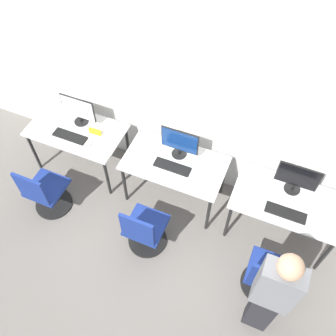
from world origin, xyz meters
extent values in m
plane|color=slate|center=(0.00, 0.00, 0.00)|extent=(20.00, 20.00, 0.00)
cube|color=silver|center=(0.00, 0.82, 1.40)|extent=(12.00, 0.05, 2.80)
cube|color=silver|center=(-1.37, 0.35, 0.72)|extent=(1.22, 0.69, 0.02)
cylinder|color=black|center=(-1.93, 0.05, 0.35)|extent=(0.04, 0.04, 0.71)
cylinder|color=black|center=(-0.81, 0.05, 0.35)|extent=(0.04, 0.04, 0.71)
cylinder|color=black|center=(-1.93, 0.64, 0.35)|extent=(0.04, 0.04, 0.71)
cylinder|color=black|center=(-0.81, 0.64, 0.35)|extent=(0.04, 0.04, 0.71)
cylinder|color=black|center=(-1.37, 0.49, 0.74)|extent=(0.19, 0.19, 0.01)
cylinder|color=black|center=(-1.37, 0.49, 0.78)|extent=(0.04, 0.04, 0.08)
cube|color=black|center=(-1.37, 0.50, 0.98)|extent=(0.46, 0.01, 0.33)
cube|color=silver|center=(-1.37, 0.49, 0.98)|extent=(0.44, 0.01, 0.30)
cube|color=black|center=(-1.37, 0.21, 0.74)|extent=(0.45, 0.14, 0.02)
ellipsoid|color=silver|center=(-1.08, 0.20, 0.75)|extent=(0.06, 0.09, 0.03)
cylinder|color=black|center=(-1.41, -0.40, 0.01)|extent=(0.48, 0.48, 0.03)
cylinder|color=black|center=(-1.41, -0.40, 0.20)|extent=(0.04, 0.04, 0.35)
cube|color=navy|center=(-1.41, -0.40, 0.40)|extent=(0.44, 0.44, 0.05)
cube|color=navy|center=(-1.41, -0.60, 0.65)|extent=(0.40, 0.04, 0.44)
cube|color=silver|center=(0.00, 0.35, 0.72)|extent=(1.22, 0.69, 0.02)
cylinder|color=black|center=(-0.56, 0.05, 0.35)|extent=(0.04, 0.04, 0.71)
cylinder|color=black|center=(0.56, 0.05, 0.35)|extent=(0.04, 0.04, 0.71)
cylinder|color=black|center=(-0.56, 0.64, 0.35)|extent=(0.04, 0.04, 0.71)
cylinder|color=black|center=(0.56, 0.64, 0.35)|extent=(0.04, 0.04, 0.71)
cylinder|color=black|center=(0.00, 0.49, 0.74)|extent=(0.19, 0.19, 0.01)
cylinder|color=black|center=(0.00, 0.49, 0.78)|extent=(0.04, 0.04, 0.08)
cube|color=black|center=(0.00, 0.49, 0.98)|extent=(0.46, 0.01, 0.33)
cube|color=navy|center=(0.00, 0.48, 0.98)|extent=(0.44, 0.01, 0.30)
cube|color=black|center=(0.00, 0.27, 0.74)|extent=(0.45, 0.14, 0.02)
ellipsoid|color=silver|center=(0.28, 0.29, 0.75)|extent=(0.06, 0.09, 0.03)
cylinder|color=black|center=(-0.05, -0.39, 0.01)|extent=(0.48, 0.48, 0.03)
cylinder|color=black|center=(-0.05, -0.39, 0.20)|extent=(0.04, 0.04, 0.35)
cube|color=navy|center=(-0.05, -0.39, 0.40)|extent=(0.44, 0.44, 0.05)
cube|color=navy|center=(-0.05, -0.60, 0.65)|extent=(0.40, 0.04, 0.44)
cube|color=silver|center=(1.37, 0.35, 0.72)|extent=(1.22, 0.69, 0.02)
cylinder|color=black|center=(0.81, 0.05, 0.35)|extent=(0.04, 0.04, 0.71)
cylinder|color=black|center=(1.93, 0.05, 0.35)|extent=(0.04, 0.04, 0.71)
cylinder|color=black|center=(0.81, 0.64, 0.35)|extent=(0.04, 0.04, 0.71)
cylinder|color=black|center=(1.93, 0.64, 0.35)|extent=(0.04, 0.04, 0.71)
cylinder|color=black|center=(1.37, 0.51, 0.74)|extent=(0.19, 0.19, 0.01)
cylinder|color=black|center=(1.37, 0.51, 0.78)|extent=(0.04, 0.04, 0.08)
cube|color=black|center=(1.37, 0.52, 0.98)|extent=(0.46, 0.01, 0.33)
cube|color=black|center=(1.37, 0.51, 0.98)|extent=(0.44, 0.01, 0.30)
cube|color=black|center=(1.37, 0.17, 0.74)|extent=(0.45, 0.14, 0.02)
ellipsoid|color=silver|center=(1.66, 0.14, 0.75)|extent=(0.06, 0.09, 0.03)
cylinder|color=black|center=(1.39, -0.38, 0.01)|extent=(0.48, 0.48, 0.03)
cylinder|color=black|center=(1.39, -0.38, 0.20)|extent=(0.04, 0.04, 0.35)
cube|color=navy|center=(1.39, -0.38, 0.40)|extent=(0.44, 0.44, 0.05)
cube|color=navy|center=(1.39, -0.59, 0.65)|extent=(0.40, 0.04, 0.44)
cube|color=#232328|center=(1.42, -0.80, 0.38)|extent=(0.25, 0.16, 0.76)
cube|color=slate|center=(1.42, -0.80, 1.09)|extent=(0.36, 0.20, 0.66)
sphere|color=tan|center=(1.42, -0.80, 1.53)|extent=(0.21, 0.21, 0.21)
cube|color=yellow|center=(-1.10, 0.38, 0.77)|extent=(0.16, 0.03, 0.08)
camera|label=1|loc=(0.97, -2.17, 4.29)|focal=40.00mm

